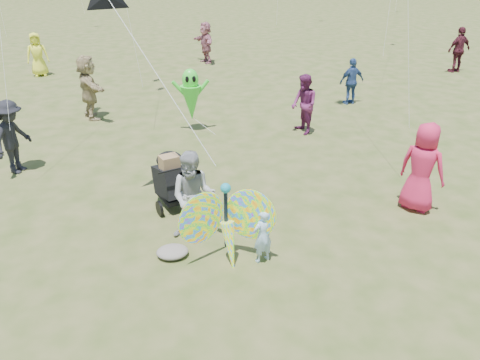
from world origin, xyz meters
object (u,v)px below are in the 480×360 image
(adult_man, at_px, (194,196))
(crowd_e, at_px, (304,105))
(crowd_d, at_px, (89,87))
(crowd_h, at_px, (459,50))
(alien_kite, at_px, (191,97))
(crowd_c, at_px, (352,81))
(child_girl, at_px, (263,236))
(crowd_a, at_px, (422,167))
(crowd_b, at_px, (12,137))
(crowd_g, at_px, (37,55))
(butterfly_kite, at_px, (227,226))
(crowd_j, at_px, (206,42))
(jogging_stroller, at_px, (170,177))

(adult_man, relative_size, crowd_e, 0.99)
(crowd_d, relative_size, crowd_h, 1.03)
(crowd_d, bearing_deg, alien_kite, -139.01)
(crowd_c, bearing_deg, child_girl, 48.79)
(adult_man, xyz_separation_m, crowd_c, (5.51, 7.32, -0.06))
(crowd_a, height_order, crowd_b, crowd_a)
(crowd_e, bearing_deg, crowd_g, -144.14)
(butterfly_kite, distance_m, alien_kite, 6.27)
(child_girl, distance_m, alien_kite, 6.39)
(crowd_g, bearing_deg, crowd_h, -19.58)
(crowd_d, distance_m, crowd_j, 8.40)
(crowd_e, distance_m, alien_kite, 3.07)
(crowd_d, height_order, jogging_stroller, crowd_d)
(child_girl, distance_m, crowd_b, 6.41)
(child_girl, bearing_deg, crowd_g, -88.78)
(crowd_a, height_order, crowd_j, crowd_j)
(adult_man, distance_m, crowd_h, 15.91)
(crowd_c, height_order, butterfly_kite, crowd_c)
(adult_man, xyz_separation_m, crowd_d, (-2.69, 7.01, 0.14))
(adult_man, relative_size, jogging_stroller, 1.41)
(jogging_stroller, bearing_deg, crowd_c, 23.68)
(crowd_d, height_order, crowd_h, crowd_d)
(crowd_b, height_order, crowd_j, crowd_j)
(crowd_j, distance_m, alien_kite, 8.99)
(crowd_c, xyz_separation_m, crowd_e, (-2.27, -2.47, 0.07))
(child_girl, xyz_separation_m, crowd_c, (4.48, 8.18, 0.27))
(crowd_b, distance_m, jogging_stroller, 4.02)
(crowd_d, height_order, crowd_e, crowd_d)
(crowd_h, distance_m, jogging_stroller, 15.38)
(child_girl, height_order, crowd_b, crowd_b)
(child_girl, distance_m, crowd_g, 15.18)
(child_girl, bearing_deg, alien_kite, -107.13)
(adult_man, bearing_deg, alien_kite, 100.45)
(child_girl, height_order, crowd_d, crowd_d)
(crowd_d, bearing_deg, crowd_e, -131.16)
(crowd_a, bearing_deg, crowd_d, 5.56)
(crowd_c, relative_size, crowd_j, 0.84)
(crowd_c, xyz_separation_m, crowd_d, (-8.20, -0.31, 0.20))
(crowd_d, bearing_deg, butterfly_kite, -179.08)
(adult_man, height_order, crowd_d, crowd_d)
(jogging_stroller, bearing_deg, crowd_a, -32.07)
(crowd_e, bearing_deg, adult_man, -45.50)
(crowd_d, relative_size, crowd_e, 1.16)
(crowd_e, distance_m, crowd_j, 9.73)
(adult_man, xyz_separation_m, crowd_h, (11.46, 11.04, 0.11))
(alien_kite, bearing_deg, crowd_c, 19.38)
(jogging_stroller, bearing_deg, crowd_d, 89.56)
(adult_man, relative_size, crowd_h, 0.88)
(crowd_a, height_order, crowd_g, crowd_a)
(child_girl, relative_size, alien_kite, 0.54)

